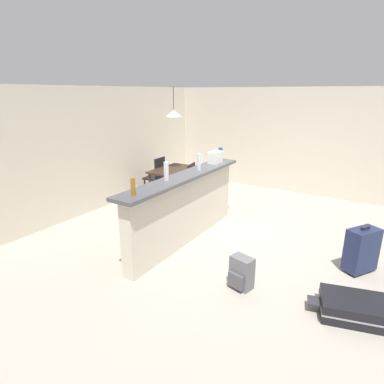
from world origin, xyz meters
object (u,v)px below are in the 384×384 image
object	(u,v)px
dining_table	(175,173)
suitcase_upright_navy	(362,250)
bottle_clear	(199,162)
pendant_lamp	(174,113)
backpack_grey	(241,273)
bottle_white	(166,171)
dining_chair_far_side	(157,175)
suitcase_flat_black	(353,308)
bottle_blue	(220,154)
bottle_amber	(133,186)
grocery_bag	(215,157)
dining_chair_near_partition	(196,183)

from	to	relation	value
dining_table	suitcase_upright_navy	bearing A→B (deg)	-106.39
bottle_clear	pendant_lamp	distance (m)	1.89
suitcase_upright_navy	backpack_grey	distance (m)	1.74
bottle_white	dining_chair_far_side	xyz separation A→B (m)	(2.10, 1.86, -0.76)
suitcase_flat_black	bottle_blue	bearing A→B (deg)	54.41
bottle_amber	suitcase_flat_black	world-z (taller)	bottle_amber
dining_table	suitcase_upright_navy	world-z (taller)	dining_table
suitcase_flat_black	suitcase_upright_navy	distance (m)	1.11
bottle_amber	bottle_clear	bearing A→B (deg)	-0.48
bottle_clear	bottle_white	bearing A→B (deg)	174.69
grocery_bag	suitcase_upright_navy	distance (m)	2.78
bottle_amber	suitcase_upright_navy	bearing A→B (deg)	-56.74
grocery_bag	suitcase_flat_black	xyz separation A→B (m)	(-1.63, -2.62, -1.13)
bottle_white	dining_chair_far_side	distance (m)	2.91
dining_chair_far_side	pendant_lamp	distance (m)	1.57
bottle_amber	dining_chair_far_side	size ratio (longest dim) A/B	0.24
bottle_blue	suitcase_flat_black	world-z (taller)	bottle_blue
dining_chair_far_side	suitcase_upright_navy	xyz separation A→B (m)	(-1.22, -4.48, -0.19)
bottle_amber	dining_chair_far_side	distance (m)	3.55
grocery_bag	bottle_amber	bearing A→B (deg)	-179.70
bottle_amber	suitcase_upright_navy	size ratio (longest dim) A/B	0.34
bottle_clear	dining_table	bearing A→B (deg)	47.76
dining_chair_far_side	bottle_clear	bearing A→B (deg)	-123.75
grocery_bag	dining_table	xyz separation A→B (m)	(0.60, 1.32, -0.60)
bottle_blue	suitcase_upright_navy	bearing A→B (deg)	-107.24
bottle_clear	bottle_blue	bearing A→B (deg)	3.56
dining_table	pendant_lamp	size ratio (longest dim) A/B	1.67
bottle_white	suitcase_upright_navy	bearing A→B (deg)	-71.27
bottle_blue	pendant_lamp	distance (m)	1.47
bottle_blue	bottle_amber	bearing A→B (deg)	-179.04
bottle_white	dining_chair_near_partition	world-z (taller)	bottle_white
dining_chair_far_side	backpack_grey	xyz separation A→B (m)	(-2.44, -3.24, -0.31)
suitcase_flat_black	backpack_grey	xyz separation A→B (m)	(-0.14, 1.28, 0.09)
dining_chair_near_partition	dining_chair_far_side	distance (m)	1.17
dining_table	grocery_bag	bearing A→B (deg)	-114.48
bottle_amber	suitcase_upright_navy	distance (m)	3.19
bottle_amber	dining_chair_near_partition	xyz separation A→B (m)	(2.76, 0.76, -0.73)
dining_table	pendant_lamp	xyz separation A→B (m)	(-0.05, -0.02, 1.31)
bottle_white	pendant_lamp	size ratio (longest dim) A/B	0.42
dining_table	suitcase_flat_black	world-z (taller)	dining_table
bottle_blue	suitcase_flat_black	distance (m)	3.45
bottle_blue	pendant_lamp	world-z (taller)	pendant_lamp
bottle_amber	dining_chair_near_partition	distance (m)	2.96
dining_chair_far_side	dining_chair_near_partition	bearing A→B (deg)	-96.36
dining_chair_far_side	backpack_grey	bearing A→B (deg)	-126.92
bottle_clear	bottle_blue	xyz separation A→B (m)	(0.88, 0.05, -0.02)
pendant_lamp	bottle_amber	bearing A→B (deg)	-154.72
suitcase_flat_black	suitcase_upright_navy	size ratio (longest dim) A/B	1.32
bottle_clear	suitcase_flat_black	world-z (taller)	bottle_clear
pendant_lamp	dining_chair_far_side	bearing A→B (deg)	78.64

